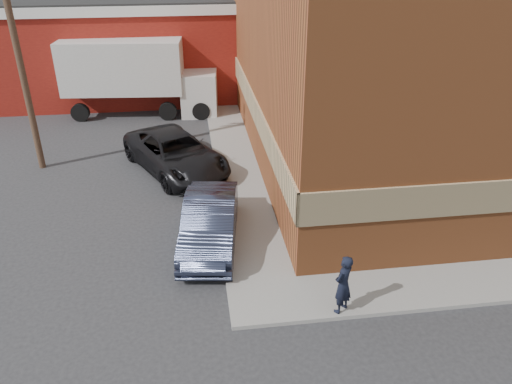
{
  "coord_description": "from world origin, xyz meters",
  "views": [
    {
      "loc": [
        -1.19,
        -11.18,
        8.79
      ],
      "look_at": [
        0.64,
        2.08,
        1.81
      ],
      "focal_mm": 35.0,
      "sensor_mm": 36.0,
      "label": 1
    }
  ],
  "objects_px": {
    "utility_pole": "(18,53)",
    "man": "(343,284)",
    "brick_building": "(420,43)",
    "box_truck": "(139,72)",
    "sedan": "(210,222)",
    "suv_a": "(176,153)",
    "warehouse": "(104,46)"
  },
  "relations": [
    {
      "from": "brick_building",
      "to": "suv_a",
      "type": "relative_size",
      "value": 3.22
    },
    {
      "from": "box_truck",
      "to": "warehouse",
      "type": "bearing_deg",
      "value": 121.98
    },
    {
      "from": "utility_pole",
      "to": "man",
      "type": "height_order",
      "value": "utility_pole"
    },
    {
      "from": "suv_a",
      "to": "man",
      "type": "bearing_deg",
      "value": -92.43
    },
    {
      "from": "man",
      "to": "box_truck",
      "type": "relative_size",
      "value": 0.2
    },
    {
      "from": "warehouse",
      "to": "sedan",
      "type": "xyz_separation_m",
      "value": [
        5.2,
        -17.76,
        -2.06
      ]
    },
    {
      "from": "warehouse",
      "to": "utility_pole",
      "type": "bearing_deg",
      "value": -97.77
    },
    {
      "from": "warehouse",
      "to": "suv_a",
      "type": "height_order",
      "value": "warehouse"
    },
    {
      "from": "man",
      "to": "sedan",
      "type": "relative_size",
      "value": 0.36
    },
    {
      "from": "warehouse",
      "to": "utility_pole",
      "type": "xyz_separation_m",
      "value": [
        -1.5,
        -11.0,
        1.93
      ]
    },
    {
      "from": "utility_pole",
      "to": "suv_a",
      "type": "distance_m",
      "value": 6.96
    },
    {
      "from": "sedan",
      "to": "box_truck",
      "type": "relative_size",
      "value": 0.56
    },
    {
      "from": "utility_pole",
      "to": "man",
      "type": "bearing_deg",
      "value": -46.97
    },
    {
      "from": "brick_building",
      "to": "warehouse",
      "type": "height_order",
      "value": "brick_building"
    },
    {
      "from": "sedan",
      "to": "box_truck",
      "type": "distance_m",
      "value": 13.67
    },
    {
      "from": "man",
      "to": "suv_a",
      "type": "relative_size",
      "value": 0.29
    },
    {
      "from": "warehouse",
      "to": "man",
      "type": "bearing_deg",
      "value": -68.82
    },
    {
      "from": "brick_building",
      "to": "warehouse",
      "type": "distance_m",
      "value": 18.3
    },
    {
      "from": "utility_pole",
      "to": "sedan",
      "type": "bearing_deg",
      "value": -45.25
    },
    {
      "from": "sedan",
      "to": "suv_a",
      "type": "distance_m",
      "value": 5.73
    },
    {
      "from": "sedan",
      "to": "suv_a",
      "type": "relative_size",
      "value": 0.81
    },
    {
      "from": "brick_building",
      "to": "suv_a",
      "type": "bearing_deg",
      "value": -173.81
    },
    {
      "from": "warehouse",
      "to": "suv_a",
      "type": "distance_m",
      "value": 12.97
    },
    {
      "from": "brick_building",
      "to": "sedan",
      "type": "xyz_separation_m",
      "value": [
        -9.3,
        -6.75,
        -3.93
      ]
    },
    {
      "from": "utility_pole",
      "to": "man",
      "type": "xyz_separation_m",
      "value": [
        9.85,
        -10.55,
        -3.8
      ]
    },
    {
      "from": "box_truck",
      "to": "suv_a",
      "type": "bearing_deg",
      "value": -71.0
    },
    {
      "from": "suv_a",
      "to": "sedan",
      "type": "bearing_deg",
      "value": -105.74
    },
    {
      "from": "man",
      "to": "suv_a",
      "type": "distance_m",
      "value": 10.33
    },
    {
      "from": "brick_building",
      "to": "suv_a",
      "type": "distance_m",
      "value": 11.14
    },
    {
      "from": "brick_building",
      "to": "box_truck",
      "type": "distance_m",
      "value": 14.07
    },
    {
      "from": "brick_building",
      "to": "sedan",
      "type": "distance_m",
      "value": 12.14
    },
    {
      "from": "man",
      "to": "sedan",
      "type": "distance_m",
      "value": 4.93
    }
  ]
}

